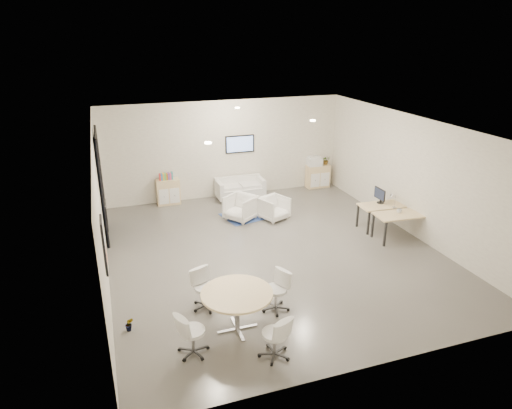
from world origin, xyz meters
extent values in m
cube|color=#585550|center=(0.00, 0.00, -0.40)|extent=(8.00, 9.00, 0.80)
cube|color=white|center=(0.00, 0.00, 3.60)|extent=(8.00, 9.00, 0.80)
cube|color=beige|center=(0.00, 4.90, 1.60)|extent=(8.00, 0.80, 3.20)
cube|color=beige|center=(0.00, -4.90, 1.60)|extent=(8.00, 0.80, 3.20)
cube|color=beige|center=(-4.40, 0.00, 1.60)|extent=(0.80, 9.00, 3.20)
cube|color=beige|center=(4.40, 0.00, 1.60)|extent=(0.80, 9.00, 3.20)
cube|color=black|center=(-3.96, 2.50, 1.43)|extent=(0.02, 1.90, 2.85)
cube|color=black|center=(-3.94, 2.50, 2.81)|extent=(0.06, 1.90, 0.08)
cube|color=black|center=(-3.94, 1.59, 1.43)|extent=(0.06, 0.08, 2.85)
cube|color=black|center=(-3.94, 3.41, 1.43)|extent=(0.06, 0.08, 2.85)
cube|color=black|center=(-3.94, 2.65, 1.43)|extent=(0.06, 0.07, 2.85)
cube|color=#B2B2B7|center=(-3.90, 2.05, 1.05)|extent=(0.04, 0.60, 0.05)
cube|color=black|center=(-3.98, -1.60, 1.55)|extent=(0.04, 0.54, 1.04)
cube|color=white|center=(-3.95, -1.60, 1.55)|extent=(0.01, 0.46, 0.96)
cube|color=#EF835D|center=(-3.95, -1.60, 1.35)|extent=(0.01, 0.32, 0.30)
cube|color=black|center=(0.50, 4.46, 1.75)|extent=(0.98, 0.05, 0.58)
cube|color=#82A0E1|center=(0.50, 4.44, 1.75)|extent=(0.90, 0.01, 0.50)
cylinder|color=#FFEAC6|center=(-1.80, -1.00, 3.18)|extent=(0.14, 0.14, 0.03)
cylinder|color=#FFEAC6|center=(1.20, 0.50, 3.18)|extent=(0.14, 0.14, 0.03)
cylinder|color=#FFEAC6|center=(0.00, 3.00, 3.18)|extent=(0.14, 0.14, 0.03)
cube|color=#DEBE86|center=(-1.98, 4.29, 0.41)|extent=(0.73, 0.37, 0.82)
cube|color=white|center=(-2.14, 4.10, 0.33)|extent=(0.31, 0.02, 0.49)
cube|color=white|center=(-1.81, 4.10, 0.33)|extent=(0.31, 0.02, 0.49)
cube|color=#DEBE86|center=(3.33, 4.28, 0.41)|extent=(0.81, 0.38, 0.81)
cube|color=white|center=(3.14, 4.08, 0.33)|extent=(0.34, 0.02, 0.49)
cube|color=white|center=(3.52, 4.08, 0.33)|extent=(0.34, 0.02, 0.49)
cube|color=red|center=(-2.20, 4.29, 0.93)|extent=(0.04, 0.14, 0.22)
cube|color=#337FCC|center=(-2.15, 4.29, 0.93)|extent=(0.04, 0.14, 0.22)
cube|color=gold|center=(-2.09, 4.29, 0.93)|extent=(0.04, 0.14, 0.22)
cube|color=#4CB24C|center=(-2.04, 4.29, 0.93)|extent=(0.04, 0.14, 0.22)
cube|color=#CC6619|center=(-1.98, 4.29, 0.93)|extent=(0.05, 0.14, 0.22)
cube|color=purple|center=(-1.93, 4.29, 0.93)|extent=(0.04, 0.14, 0.22)
cube|color=#E54C7F|center=(-1.87, 4.29, 0.93)|extent=(0.04, 0.14, 0.22)
cube|color=teal|center=(-1.82, 4.29, 0.93)|extent=(0.04, 0.14, 0.22)
cube|color=white|center=(3.17, 4.28, 0.95)|extent=(0.51, 0.44, 0.28)
cube|color=white|center=(3.17, 4.28, 1.12)|extent=(0.38, 0.33, 0.06)
cube|color=silver|center=(0.37, 4.06, 0.25)|extent=(1.58, 0.80, 0.30)
cube|color=silver|center=(0.37, 4.36, 0.54)|extent=(1.58, 0.19, 0.30)
cube|color=silver|center=(-0.35, 4.06, 0.39)|extent=(0.14, 0.79, 0.59)
cube|color=silver|center=(1.09, 4.06, 0.39)|extent=(0.14, 0.79, 0.59)
cube|color=#2F4A91|center=(0.24, 2.54, 0.01)|extent=(1.87, 1.45, 0.01)
imported|color=silver|center=(-0.15, 2.30, 0.41)|extent=(1.07, 1.08, 0.82)
imported|color=silver|center=(0.79, 2.01, 0.37)|extent=(0.94, 0.91, 0.75)
cube|color=#DEBE86|center=(3.46, 0.42, 0.68)|extent=(1.37, 0.73, 0.04)
cube|color=black|center=(2.84, 0.14, 0.33)|extent=(0.05, 0.05, 0.66)
cube|color=black|center=(4.08, 0.14, 0.33)|extent=(0.05, 0.05, 0.66)
cube|color=black|center=(2.84, 0.71, 0.33)|extent=(0.05, 0.05, 0.66)
cube|color=black|center=(4.08, 0.71, 0.33)|extent=(0.05, 0.05, 0.66)
cube|color=#DEBE86|center=(3.49, -0.35, 0.69)|extent=(1.40, 0.76, 0.04)
cube|color=black|center=(2.86, -0.64, 0.33)|extent=(0.05, 0.05, 0.67)
cube|color=black|center=(4.12, -0.64, 0.33)|extent=(0.05, 0.05, 0.67)
cube|color=black|center=(2.86, -0.05, 0.33)|extent=(0.05, 0.05, 0.67)
cube|color=black|center=(4.12, -0.05, 0.33)|extent=(0.05, 0.05, 0.67)
cylinder|color=black|center=(3.46, 0.57, 0.71)|extent=(0.20, 0.20, 0.02)
cube|color=black|center=(3.46, 0.57, 0.83)|extent=(0.04, 0.03, 0.24)
cube|color=black|center=(3.41, 0.57, 0.98)|extent=(0.03, 0.50, 0.32)
cylinder|color=#DEBE86|center=(-1.78, -2.81, 0.79)|extent=(1.33, 1.33, 0.04)
cylinder|color=#B2B2B7|center=(-1.78, -2.81, 0.38)|extent=(0.10, 0.10, 0.76)
cube|color=#B2B2B7|center=(-1.78, -2.81, 0.01)|extent=(0.77, 0.06, 0.03)
cube|color=#B2B2B7|center=(-1.78, -2.81, 0.01)|extent=(0.06, 0.77, 0.03)
imported|color=#3F7F3F|center=(3.64, 4.29, 0.93)|extent=(0.33, 0.36, 0.24)
imported|color=#3F7F3F|center=(-3.70, -2.18, 0.06)|extent=(0.22, 0.31, 0.13)
imported|color=white|center=(3.50, -0.26, 0.78)|extent=(0.16, 0.14, 0.14)
camera|label=1|loc=(-3.76, -9.71, 5.27)|focal=32.00mm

